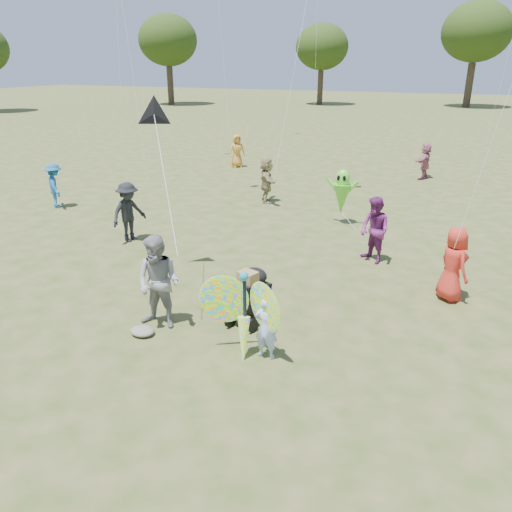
{
  "coord_description": "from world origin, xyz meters",
  "views": [
    {
      "loc": [
        3.59,
        -7.21,
        4.83
      ],
      "look_at": [
        -0.2,
        1.5,
        1.1
      ],
      "focal_mm": 35.0,
      "sensor_mm": 36.0,
      "label": 1
    }
  ],
  "objects": [
    {
      "name": "crowd_i",
      "position": [
        -9.62,
        5.62,
        0.77
      ],
      "size": [
        1.14,
        1.08,
        1.55
      ],
      "primitive_type": "imported",
      "rotation": [
        0.0,
        0.0,
        2.45
      ],
      "color": "#1B5A96",
      "rests_on": "ground"
    },
    {
      "name": "child_girl",
      "position": [
        0.77,
        -0.29,
        0.58
      ],
      "size": [
        0.42,
        0.28,
        1.15
      ],
      "primitive_type": "imported",
      "rotation": [
        0.0,
        0.0,
        3.12
      ],
      "color": "#ABBFF3",
      "rests_on": "ground"
    },
    {
      "name": "butterfly_kite",
      "position": [
        0.38,
        -0.36,
        0.79
      ],
      "size": [
        1.74,
        0.75,
        1.76
      ],
      "color": "orange",
      "rests_on": "ground"
    },
    {
      "name": "crowd_j",
      "position": [
        1.69,
        15.58,
        0.77
      ],
      "size": [
        0.74,
        1.49,
        1.53
      ],
      "primitive_type": "imported",
      "rotation": [
        0.0,
        0.0,
        4.5
      ],
      "color": "#AE637A",
      "rests_on": "ground"
    },
    {
      "name": "crowd_b",
      "position": [
        -5.1,
        3.76,
        0.85
      ],
      "size": [
        0.9,
        1.22,
        1.7
      ],
      "primitive_type": "imported",
      "rotation": [
        0.0,
        0.0,
        1.3
      ],
      "color": "black",
      "rests_on": "ground"
    },
    {
      "name": "crowd_d",
      "position": [
        -3.13,
        9.2,
        0.81
      ],
      "size": [
        1.13,
        1.56,
        1.63
      ],
      "primitive_type": "imported",
      "rotation": [
        0.0,
        0.0,
        2.06
      ],
      "color": "#95885B",
      "rests_on": "ground"
    },
    {
      "name": "crowd_e",
      "position": [
        1.57,
        4.91,
        0.85
      ],
      "size": [
        1.04,
        1.02,
        1.69
      ],
      "primitive_type": "imported",
      "rotation": [
        0.0,
        0.0,
        5.61
      ],
      "color": "#6E2465",
      "rests_on": "ground"
    },
    {
      "name": "grey_bag",
      "position": [
        -1.66,
        -0.52,
        0.07
      ],
      "size": [
        0.47,
        0.38,
        0.15
      ],
      "primitive_type": "ellipsoid",
      "color": "slate",
      "rests_on": "ground"
    },
    {
      "name": "jogging_stroller",
      "position": [
        -0.02,
        0.8,
        0.61
      ],
      "size": [
        0.7,
        1.12,
        1.09
      ],
      "rotation": [
        0.0,
        0.0,
        -0.31
      ],
      "color": "black",
      "rests_on": "ground"
    },
    {
      "name": "alien_kite",
      "position": [
        0.0,
        7.73,
        0.97
      ],
      "size": [
        1.12,
        0.69,
        1.74
      ],
      "color": "#63DA33",
      "rests_on": "ground"
    },
    {
      "name": "delta_kite_rig",
      "position": [
        -2.97,
        2.26,
        3.7
      ],
      "size": [
        2.32,
        2.58,
        2.66
      ],
      "color": "black",
      "rests_on": "ground"
    },
    {
      "name": "crowd_a",
      "position": [
        3.53,
        3.42,
        0.81
      ],
      "size": [
        0.89,
        0.94,
        1.62
      ],
      "primitive_type": "imported",
      "rotation": [
        0.0,
        0.0,
        2.21
      ],
      "color": "red",
      "rests_on": "ground"
    },
    {
      "name": "crowd_g",
      "position": [
        -6.9,
        14.61,
        0.77
      ],
      "size": [
        0.89,
        0.87,
        1.55
      ],
      "primitive_type": "imported",
      "rotation": [
        0.0,
        0.0,
        0.72
      ],
      "color": "gold",
      "rests_on": "ground"
    },
    {
      "name": "tree_line",
      "position": [
        3.67,
        44.99,
        6.86
      ],
      "size": [
        91.78,
        33.6,
        10.79
      ],
      "color": "#3A2D21",
      "rests_on": "ground"
    },
    {
      "name": "adult_man",
      "position": [
        -1.53,
        -0.07,
        0.92
      ],
      "size": [
        0.92,
        0.73,
        1.84
      ],
      "primitive_type": "imported",
      "rotation": [
        0.0,
        0.0,
        0.04
      ],
      "color": "gray",
      "rests_on": "ground"
    },
    {
      "name": "ground",
      "position": [
        0.0,
        0.0,
        0.0
      ],
      "size": [
        160.0,
        160.0,
        0.0
      ],
      "primitive_type": "plane",
      "color": "#51592B",
      "rests_on": "ground"
    }
  ]
}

